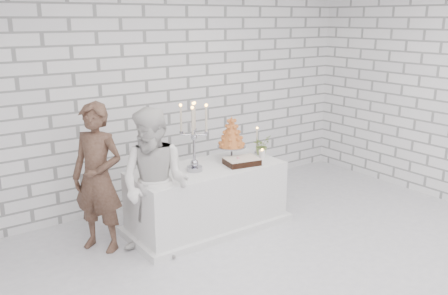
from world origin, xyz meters
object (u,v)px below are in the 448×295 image
candelabra (194,137)px  croquembouche (232,138)px  bride (155,185)px  cake_table (207,197)px  groom (98,178)px

candelabra → croquembouche: candelabra is taller
candelabra → bride: bearing=-158.3°
cake_table → bride: bride is taller
candelabra → cake_table: bearing=8.3°
candelabra → croquembouche: 0.63m
candelabra → croquembouche: size_ratio=1.47×
cake_table → groom: bearing=169.8°
cake_table → candelabra: 0.79m
groom → bride: 0.65m
bride → croquembouche: size_ratio=2.93×
bride → croquembouche: 1.31m
candelabra → groom: bearing=166.6°
groom → candelabra: size_ratio=2.03×
croquembouche → groom: bearing=175.4°
cake_table → candelabra: bearing=-171.7°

